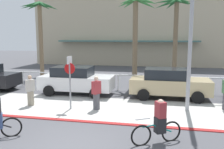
% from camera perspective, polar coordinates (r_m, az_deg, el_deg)
% --- Properties ---
extents(ground_plane, '(80.00, 80.00, 0.00)m').
position_cam_1_polar(ground_plane, '(17.52, 2.32, -2.61)').
color(ground_plane, '#4C4C51').
extents(sidewalk_strip, '(44.00, 4.00, 0.02)m').
position_cam_1_polar(sidewalk_strip, '(12.00, -2.27, -7.89)').
color(sidewalk_strip, beige).
rests_on(sidewalk_strip, ground).
extents(curb_paint, '(44.00, 0.24, 0.03)m').
position_cam_1_polar(curb_paint, '(10.16, -5.05, -10.99)').
color(curb_paint, maroon).
rests_on(curb_paint, ground).
extents(building_backdrop, '(24.19, 11.08, 9.26)m').
position_cam_1_polar(building_backdrop, '(34.06, 4.75, 10.72)').
color(building_backdrop, '#BCAD8E').
rests_on(building_backdrop, ground).
extents(rail_fence, '(23.19, 0.08, 1.04)m').
position_cam_1_polar(rail_fence, '(15.92, 1.46, -0.68)').
color(rail_fence, white).
rests_on(rail_fence, ground).
extents(stop_sign_bike_lane, '(0.52, 0.56, 2.56)m').
position_cam_1_polar(stop_sign_bike_lane, '(11.68, -9.86, -0.08)').
color(stop_sign_bike_lane, gray).
rests_on(stop_sign_bike_lane, ground).
extents(streetlight_curb, '(0.24, 2.54, 7.50)m').
position_cam_1_polar(streetlight_curb, '(11.58, 18.26, 12.45)').
color(streetlight_curb, '#9EA0A5').
rests_on(streetlight_curb, ground).
extents(palm_tree_1, '(2.95, 3.53, 6.48)m').
position_cam_1_polar(palm_tree_1, '(22.36, -16.66, 12.55)').
color(palm_tree_1, '#846B4C').
rests_on(palm_tree_1, ground).
extents(palm_tree_2, '(2.82, 3.18, 6.22)m').
position_cam_1_polar(palm_tree_2, '(17.41, 5.75, 13.11)').
color(palm_tree_2, '#756047').
rests_on(palm_tree_2, ground).
extents(palm_tree_3, '(3.13, 3.16, 6.47)m').
position_cam_1_polar(palm_tree_3, '(20.14, 14.61, 12.95)').
color(palm_tree_3, '#756047').
rests_on(palm_tree_3, ground).
extents(car_white_1, '(4.40, 2.02, 1.69)m').
position_cam_1_polar(car_white_1, '(14.90, -8.43, -1.30)').
color(car_white_1, white).
rests_on(car_white_1, ground).
extents(car_tan_2, '(4.40, 2.02, 1.69)m').
position_cam_1_polar(car_tan_2, '(14.12, 13.17, -1.99)').
color(car_tan_2, tan).
rests_on(car_tan_2, ground).
extents(cyclist_teal_0, '(1.60, 0.97, 1.50)m').
position_cam_1_polar(cyclist_teal_0, '(8.18, 10.91, -11.03)').
color(cyclist_teal_0, black).
rests_on(cyclist_teal_0, ground).
extents(pedestrian_1, '(0.45, 0.48, 1.57)m').
position_cam_1_polar(pedestrian_1, '(12.95, -18.59, -3.87)').
color(pedestrian_1, gray).
rests_on(pedestrian_1, ground).
extents(pedestrian_2, '(0.44, 0.48, 1.62)m').
position_cam_1_polar(pedestrian_2, '(11.63, -3.69, -4.67)').
color(pedestrian_2, '#4C4C51').
rests_on(pedestrian_2, ground).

